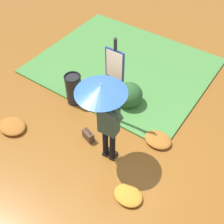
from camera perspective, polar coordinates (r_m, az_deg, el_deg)
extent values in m
plane|color=brown|center=(6.48, -0.03, -8.71)|extent=(18.00, 18.00, 0.00)
cube|color=#47843D|center=(8.69, 2.17, 9.02)|extent=(4.80, 4.00, 0.05)
cylinder|color=black|center=(6.11, 0.09, -6.66)|extent=(0.12, 0.12, 0.86)
cylinder|color=black|center=(6.17, -1.29, -5.89)|extent=(0.12, 0.12, 0.86)
cube|color=black|center=(6.44, 0.29, -8.49)|extent=(0.13, 0.23, 0.08)
cube|color=black|center=(6.50, -1.03, -7.75)|extent=(0.13, 0.23, 0.08)
cube|color=#334738|center=(5.56, -0.67, -1.61)|extent=(0.40, 0.27, 0.64)
sphere|color=#8C664C|center=(5.22, -0.71, 1.75)|extent=(0.20, 0.20, 0.20)
ellipsoid|color=black|center=(5.20, -0.71, 1.98)|extent=(0.20, 0.20, 0.15)
cylinder|color=#334738|center=(5.34, 1.36, -0.93)|extent=(0.18, 0.13, 0.18)
cylinder|color=#334738|center=(5.29, 1.08, -0.02)|extent=(0.24, 0.11, 0.33)
cube|color=black|center=(5.21, 0.23, 1.32)|extent=(0.07, 0.02, 0.14)
cylinder|color=#334738|center=(5.45, -2.12, 0.76)|extent=(0.11, 0.10, 0.09)
cylinder|color=#334738|center=(5.37, -2.08, 1.30)|extent=(0.10, 0.09, 0.23)
cylinder|color=#A5A5AD|center=(5.14, -2.13, 3.70)|extent=(0.02, 0.02, 0.41)
cone|color=#264C8C|center=(5.08, -2.16, 4.49)|extent=(0.96, 0.96, 0.16)
sphere|color=#A5A5AD|center=(5.01, -2.20, 5.42)|extent=(0.02, 0.02, 0.02)
cylinder|color=black|center=(6.33, 0.59, 5.34)|extent=(0.07, 0.07, 2.30)
cube|color=navy|center=(5.97, 0.54, 9.22)|extent=(0.44, 0.04, 0.70)
cube|color=silver|center=(5.96, 0.44, 9.13)|extent=(0.38, 0.01, 0.64)
cube|color=#4C3323|center=(6.70, -4.66, -4.59)|extent=(0.33, 0.23, 0.24)
torus|color=#4C3323|center=(6.58, -4.74, -3.72)|extent=(0.17, 0.07, 0.18)
cylinder|color=black|center=(7.39, -7.44, 4.35)|extent=(0.40, 0.40, 0.80)
torus|color=black|center=(7.12, -7.76, 6.82)|extent=(0.42, 0.42, 0.04)
ellipsoid|color=#285628|center=(7.33, 3.30, 3.36)|extent=(0.69, 0.69, 0.62)
ellipsoid|color=#1E421E|center=(7.54, 2.36, 3.85)|extent=(0.41, 0.41, 0.41)
ellipsoid|color=#A86023|center=(6.75, 8.95, -5.35)|extent=(0.63, 0.51, 0.14)
ellipsoid|color=#A86023|center=(7.31, -18.87, -2.61)|extent=(0.69, 0.55, 0.15)
ellipsoid|color=#C68428|center=(5.94, 3.17, -15.91)|extent=(0.59, 0.47, 0.13)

